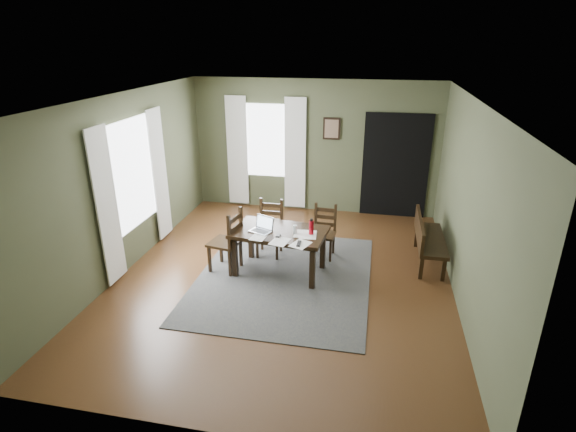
% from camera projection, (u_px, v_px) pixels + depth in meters
% --- Properties ---
extents(ground, '(5.00, 6.00, 0.01)m').
position_uv_depth(ground, '(284.00, 277.00, 6.94)').
color(ground, '#492C16').
extents(room_shell, '(5.02, 6.02, 2.71)m').
position_uv_depth(room_shell, '(284.00, 164.00, 6.26)').
color(room_shell, '#444A30').
rests_on(room_shell, ground).
extents(rug, '(2.60, 3.20, 0.01)m').
position_uv_depth(rug, '(284.00, 277.00, 6.93)').
color(rug, '#3D3D3D').
rests_on(rug, ground).
extents(dining_table, '(1.49, 0.99, 0.70)m').
position_uv_depth(dining_table, '(279.00, 236.00, 6.85)').
color(dining_table, black).
rests_on(dining_table, rug).
extents(chair_end, '(0.52, 0.52, 1.02)m').
position_uv_depth(chair_end, '(228.00, 241.00, 6.96)').
color(chair_end, black).
rests_on(chair_end, rug).
extents(chair_back_left, '(0.41, 0.42, 0.94)m').
position_uv_depth(chair_back_left, '(270.00, 229.00, 7.51)').
color(chair_back_left, black).
rests_on(chair_back_left, rug).
extents(chair_back_right, '(0.41, 0.41, 0.88)m').
position_uv_depth(chair_back_right, '(324.00, 232.00, 7.46)').
color(chair_back_right, black).
rests_on(chair_back_right, rug).
extents(bench, '(0.43, 1.35, 0.76)m').
position_uv_depth(bench, '(427.00, 237.00, 7.24)').
color(bench, black).
rests_on(bench, ground).
extents(laptop, '(0.39, 0.36, 0.22)m').
position_uv_depth(laptop, '(262.00, 227.00, 6.79)').
color(laptop, '#B7B7BC').
rests_on(laptop, dining_table).
extents(computer_mouse, '(0.06, 0.10, 0.03)m').
position_uv_depth(computer_mouse, '(278.00, 236.00, 6.60)').
color(computer_mouse, '#3F3F42').
rests_on(computer_mouse, dining_table).
extents(tv_remote, '(0.06, 0.18, 0.02)m').
position_uv_depth(tv_remote, '(299.00, 244.00, 6.36)').
color(tv_remote, black).
rests_on(tv_remote, dining_table).
extents(drinking_glass, '(0.08, 0.08, 0.14)m').
position_uv_depth(drinking_glass, '(295.00, 229.00, 6.68)').
color(drinking_glass, silver).
rests_on(drinking_glass, dining_table).
extents(water_bottle, '(0.08, 0.08, 0.25)m').
position_uv_depth(water_bottle, '(311.00, 227.00, 6.65)').
color(water_bottle, '#B10D1B').
rests_on(water_bottle, dining_table).
extents(paper_a, '(0.24, 0.30, 0.00)m').
position_uv_depth(paper_a, '(259.00, 237.00, 6.59)').
color(paper_a, white).
rests_on(paper_a, dining_table).
extents(paper_b, '(0.33, 0.37, 0.00)m').
position_uv_depth(paper_b, '(300.00, 244.00, 6.36)').
color(paper_b, white).
rests_on(paper_b, dining_table).
extents(paper_c, '(0.25, 0.31, 0.00)m').
position_uv_depth(paper_c, '(302.00, 234.00, 6.70)').
color(paper_c, white).
rests_on(paper_c, dining_table).
extents(paper_d, '(0.29, 0.35, 0.00)m').
position_uv_depth(paper_d, '(308.00, 235.00, 6.67)').
color(paper_d, white).
rests_on(paper_d, dining_table).
extents(paper_e, '(0.30, 0.35, 0.00)m').
position_uv_depth(paper_e, '(280.00, 241.00, 6.45)').
color(paper_e, white).
rests_on(paper_e, dining_table).
extents(window_left, '(0.01, 1.30, 1.70)m').
position_uv_depth(window_left, '(132.00, 174.00, 7.03)').
color(window_left, white).
rests_on(window_left, ground).
extents(window_back, '(1.00, 0.01, 1.50)m').
position_uv_depth(window_back, '(266.00, 141.00, 9.28)').
color(window_back, white).
rests_on(window_back, ground).
extents(curtain_left_near, '(0.03, 0.48, 2.30)m').
position_uv_depth(curtain_left_near, '(107.00, 208.00, 6.37)').
color(curtain_left_near, silver).
rests_on(curtain_left_near, ground).
extents(curtain_left_far, '(0.03, 0.48, 2.30)m').
position_uv_depth(curtain_left_far, '(160.00, 175.00, 7.86)').
color(curtain_left_far, silver).
rests_on(curtain_left_far, ground).
extents(curtain_back_left, '(0.44, 0.03, 2.30)m').
position_uv_depth(curtain_back_left, '(237.00, 151.00, 9.46)').
color(curtain_back_left, silver).
rests_on(curtain_back_left, ground).
extents(curtain_back_right, '(0.44, 0.03, 2.30)m').
position_uv_depth(curtain_back_right, '(295.00, 154.00, 9.23)').
color(curtain_back_right, silver).
rests_on(curtain_back_right, ground).
extents(framed_picture, '(0.34, 0.03, 0.44)m').
position_uv_depth(framed_picture, '(332.00, 129.00, 8.92)').
color(framed_picture, black).
rests_on(framed_picture, ground).
extents(doorway_back, '(1.30, 0.03, 2.10)m').
position_uv_depth(doorway_back, '(395.00, 166.00, 8.94)').
color(doorway_back, black).
rests_on(doorway_back, ground).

